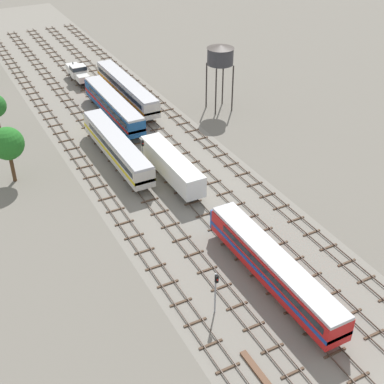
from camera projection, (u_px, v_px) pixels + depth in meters
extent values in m
plane|color=slate|center=(129.00, 135.00, 83.74)|extent=(480.00, 480.00, 0.00)
cube|color=gray|center=(129.00, 135.00, 83.74)|extent=(22.57, 176.00, 0.01)
cube|color=#47382D|center=(64.00, 145.00, 80.45)|extent=(0.07, 126.00, 0.15)
cube|color=#47382D|center=(73.00, 143.00, 81.02)|extent=(0.07, 126.00, 0.15)
cube|color=brown|center=(228.00, 368.00, 46.27)|extent=(2.40, 0.22, 0.14)
cube|color=brown|center=(211.00, 344.00, 48.50)|extent=(2.40, 0.22, 0.14)
cube|color=brown|center=(195.00, 322.00, 50.73)|extent=(2.40, 0.22, 0.14)
cube|color=brown|center=(181.00, 302.00, 52.96)|extent=(2.40, 0.22, 0.14)
cube|color=brown|center=(168.00, 284.00, 55.19)|extent=(2.40, 0.22, 0.14)
cube|color=brown|center=(156.00, 267.00, 57.42)|extent=(2.40, 0.22, 0.14)
cube|color=brown|center=(144.00, 251.00, 59.64)|extent=(2.40, 0.22, 0.14)
cube|color=brown|center=(134.00, 236.00, 61.87)|extent=(2.40, 0.22, 0.14)
cube|color=brown|center=(124.00, 223.00, 64.10)|extent=(2.40, 0.22, 0.14)
cube|color=brown|center=(115.00, 210.00, 66.33)|extent=(2.40, 0.22, 0.14)
cube|color=brown|center=(107.00, 198.00, 68.56)|extent=(2.40, 0.22, 0.14)
cube|color=brown|center=(99.00, 187.00, 70.79)|extent=(2.40, 0.22, 0.14)
cube|color=brown|center=(92.00, 177.00, 73.01)|extent=(2.40, 0.22, 0.14)
cube|color=brown|center=(85.00, 167.00, 75.24)|extent=(2.40, 0.22, 0.14)
cube|color=brown|center=(78.00, 158.00, 77.47)|extent=(2.40, 0.22, 0.14)
cube|color=brown|center=(72.00, 149.00, 79.70)|extent=(2.40, 0.22, 0.14)
cube|color=brown|center=(66.00, 141.00, 81.93)|extent=(2.40, 0.22, 0.14)
cube|color=brown|center=(60.00, 133.00, 84.16)|extent=(2.40, 0.22, 0.14)
cube|color=brown|center=(55.00, 125.00, 86.38)|extent=(2.40, 0.22, 0.14)
cube|color=brown|center=(50.00, 118.00, 88.61)|extent=(2.40, 0.22, 0.14)
cube|color=brown|center=(45.00, 112.00, 90.84)|extent=(2.40, 0.22, 0.14)
cube|color=brown|center=(41.00, 105.00, 93.07)|extent=(2.40, 0.22, 0.14)
cube|color=brown|center=(37.00, 99.00, 95.30)|extent=(2.40, 0.22, 0.14)
cube|color=brown|center=(32.00, 93.00, 97.53)|extent=(2.40, 0.22, 0.14)
cube|color=brown|center=(29.00, 88.00, 99.76)|extent=(2.40, 0.22, 0.14)
cube|color=brown|center=(25.00, 82.00, 101.98)|extent=(2.40, 0.22, 0.14)
cube|color=brown|center=(21.00, 77.00, 104.21)|extent=(2.40, 0.22, 0.14)
cube|color=brown|center=(18.00, 73.00, 106.44)|extent=(2.40, 0.22, 0.14)
cube|color=brown|center=(14.00, 68.00, 108.67)|extent=(2.40, 0.22, 0.14)
cube|color=brown|center=(11.00, 63.00, 110.90)|extent=(2.40, 0.22, 0.14)
cube|color=brown|center=(8.00, 59.00, 113.13)|extent=(2.40, 0.22, 0.14)
cube|color=brown|center=(5.00, 55.00, 115.35)|extent=(2.40, 0.22, 0.14)
cube|color=brown|center=(2.00, 51.00, 117.58)|extent=(2.40, 0.22, 0.14)
cube|color=brown|center=(0.00, 47.00, 119.81)|extent=(2.40, 0.22, 0.14)
cube|color=#47382D|center=(94.00, 138.00, 82.27)|extent=(0.07, 126.00, 0.15)
cube|color=#47382D|center=(103.00, 136.00, 82.83)|extent=(0.07, 126.00, 0.15)
cube|color=brown|center=(292.00, 373.00, 45.86)|extent=(2.40, 0.22, 0.14)
cube|color=brown|center=(272.00, 349.00, 48.09)|extent=(2.40, 0.22, 0.14)
cube|color=brown|center=(254.00, 326.00, 50.32)|extent=(2.40, 0.22, 0.14)
cube|color=brown|center=(237.00, 306.00, 52.55)|extent=(2.40, 0.22, 0.14)
cube|color=brown|center=(221.00, 287.00, 54.77)|extent=(2.40, 0.22, 0.14)
cube|color=brown|center=(207.00, 270.00, 57.00)|extent=(2.40, 0.22, 0.14)
cube|color=brown|center=(194.00, 254.00, 59.23)|extent=(2.40, 0.22, 0.14)
cube|color=brown|center=(182.00, 239.00, 61.46)|extent=(2.40, 0.22, 0.14)
cube|color=brown|center=(170.00, 225.00, 63.69)|extent=(2.40, 0.22, 0.14)
cube|color=brown|center=(160.00, 212.00, 65.92)|extent=(2.40, 0.22, 0.14)
cube|color=brown|center=(150.00, 200.00, 68.14)|extent=(2.40, 0.22, 0.14)
cube|color=brown|center=(140.00, 189.00, 70.37)|extent=(2.40, 0.22, 0.14)
cube|color=brown|center=(132.00, 179.00, 72.60)|extent=(2.40, 0.22, 0.14)
cube|color=brown|center=(124.00, 169.00, 74.83)|extent=(2.40, 0.22, 0.14)
cube|color=brown|center=(116.00, 159.00, 77.06)|extent=(2.40, 0.22, 0.14)
cube|color=brown|center=(108.00, 150.00, 79.29)|extent=(2.40, 0.22, 0.14)
cube|color=brown|center=(102.00, 142.00, 81.51)|extent=(2.40, 0.22, 0.14)
cube|color=brown|center=(95.00, 134.00, 83.74)|extent=(2.40, 0.22, 0.14)
cube|color=brown|center=(89.00, 127.00, 85.97)|extent=(2.40, 0.22, 0.14)
cube|color=brown|center=(83.00, 120.00, 88.20)|extent=(2.40, 0.22, 0.14)
cube|color=brown|center=(77.00, 113.00, 90.43)|extent=(2.40, 0.22, 0.14)
cube|color=brown|center=(72.00, 106.00, 92.66)|extent=(2.40, 0.22, 0.14)
cube|color=brown|center=(67.00, 100.00, 94.88)|extent=(2.40, 0.22, 0.14)
cube|color=brown|center=(62.00, 94.00, 97.11)|extent=(2.40, 0.22, 0.14)
cube|color=brown|center=(58.00, 89.00, 99.34)|extent=(2.40, 0.22, 0.14)
cube|color=brown|center=(53.00, 83.00, 101.57)|extent=(2.40, 0.22, 0.14)
cube|color=brown|center=(49.00, 78.00, 103.80)|extent=(2.40, 0.22, 0.14)
cube|color=brown|center=(45.00, 73.00, 106.03)|extent=(2.40, 0.22, 0.14)
cube|color=brown|center=(41.00, 69.00, 108.25)|extent=(2.40, 0.22, 0.14)
cube|color=brown|center=(37.00, 64.00, 110.48)|extent=(2.40, 0.22, 0.14)
cube|color=brown|center=(34.00, 60.00, 112.71)|extent=(2.40, 0.22, 0.14)
cube|color=brown|center=(30.00, 56.00, 114.94)|extent=(2.40, 0.22, 0.14)
cube|color=brown|center=(27.00, 52.00, 117.17)|extent=(2.40, 0.22, 0.14)
cube|color=brown|center=(24.00, 48.00, 119.40)|extent=(2.40, 0.22, 0.14)
cube|color=brown|center=(21.00, 44.00, 121.63)|extent=(2.40, 0.22, 0.14)
cube|color=brown|center=(18.00, 41.00, 123.85)|extent=(2.40, 0.22, 0.14)
cube|color=brown|center=(15.00, 37.00, 126.08)|extent=(2.40, 0.22, 0.14)
cube|color=brown|center=(12.00, 34.00, 128.31)|extent=(2.40, 0.22, 0.14)
cube|color=#47382D|center=(122.00, 132.00, 84.08)|extent=(0.07, 126.00, 0.15)
cube|color=#47382D|center=(131.00, 130.00, 84.64)|extent=(0.07, 126.00, 0.15)
cube|color=brown|center=(358.00, 378.00, 45.45)|extent=(2.40, 0.22, 0.14)
cube|color=brown|center=(335.00, 353.00, 47.67)|extent=(2.40, 0.22, 0.14)
cube|color=brown|center=(313.00, 330.00, 49.90)|extent=(2.40, 0.22, 0.14)
cube|color=brown|center=(294.00, 310.00, 52.13)|extent=(2.40, 0.22, 0.14)
cube|color=brown|center=(276.00, 291.00, 54.36)|extent=(2.40, 0.22, 0.14)
cube|color=brown|center=(259.00, 273.00, 56.59)|extent=(2.40, 0.22, 0.14)
cube|color=brown|center=(244.00, 257.00, 58.82)|extent=(2.40, 0.22, 0.14)
cube|color=brown|center=(230.00, 242.00, 61.05)|extent=(2.40, 0.22, 0.14)
cube|color=brown|center=(217.00, 228.00, 63.27)|extent=(2.40, 0.22, 0.14)
cube|color=brown|center=(205.00, 215.00, 65.50)|extent=(2.40, 0.22, 0.14)
cube|color=brown|center=(193.00, 203.00, 67.73)|extent=(2.40, 0.22, 0.14)
cube|color=brown|center=(182.00, 191.00, 69.96)|extent=(2.40, 0.22, 0.14)
cube|color=brown|center=(172.00, 180.00, 72.19)|extent=(2.40, 0.22, 0.14)
cube|color=brown|center=(163.00, 170.00, 74.42)|extent=(2.40, 0.22, 0.14)
cube|color=brown|center=(154.00, 161.00, 76.64)|extent=(2.40, 0.22, 0.14)
cube|color=brown|center=(145.00, 152.00, 78.87)|extent=(2.40, 0.22, 0.14)
cube|color=brown|center=(137.00, 144.00, 81.10)|extent=(2.40, 0.22, 0.14)
cube|color=brown|center=(130.00, 136.00, 83.33)|extent=(2.40, 0.22, 0.14)
cube|color=brown|center=(123.00, 128.00, 85.56)|extent=(2.40, 0.22, 0.14)
cube|color=brown|center=(116.00, 121.00, 87.79)|extent=(2.40, 0.22, 0.14)
cube|color=brown|center=(110.00, 114.00, 90.01)|extent=(2.40, 0.22, 0.14)
cube|color=brown|center=(103.00, 108.00, 92.24)|extent=(2.40, 0.22, 0.14)
cube|color=brown|center=(98.00, 101.00, 94.47)|extent=(2.40, 0.22, 0.14)
cube|color=brown|center=(92.00, 95.00, 96.70)|extent=(2.40, 0.22, 0.14)
cube|color=brown|center=(87.00, 90.00, 98.93)|extent=(2.40, 0.22, 0.14)
cube|color=brown|center=(82.00, 84.00, 101.16)|extent=(2.40, 0.22, 0.14)
cube|color=brown|center=(77.00, 79.00, 103.38)|extent=(2.40, 0.22, 0.14)
cube|color=brown|center=(72.00, 74.00, 105.61)|extent=(2.40, 0.22, 0.14)
cube|color=brown|center=(68.00, 70.00, 107.84)|extent=(2.40, 0.22, 0.14)
cube|color=brown|center=(63.00, 65.00, 110.07)|extent=(2.40, 0.22, 0.14)
cube|color=brown|center=(59.00, 61.00, 112.30)|extent=(2.40, 0.22, 0.14)
cube|color=brown|center=(55.00, 56.00, 114.53)|extent=(2.40, 0.22, 0.14)
cube|color=brown|center=(52.00, 52.00, 116.75)|extent=(2.40, 0.22, 0.14)
cube|color=brown|center=(48.00, 49.00, 118.98)|extent=(2.40, 0.22, 0.14)
cube|color=brown|center=(44.00, 45.00, 121.21)|extent=(2.40, 0.22, 0.14)
cube|color=brown|center=(41.00, 41.00, 123.44)|extent=(2.40, 0.22, 0.14)
cube|color=brown|center=(38.00, 38.00, 125.67)|extent=(2.40, 0.22, 0.14)
cube|color=brown|center=(35.00, 34.00, 127.90)|extent=(2.40, 0.22, 0.14)
cube|color=brown|center=(31.00, 31.00, 130.12)|extent=(2.40, 0.22, 0.14)
cube|color=#47382D|center=(149.00, 126.00, 85.90)|extent=(0.07, 126.00, 0.15)
cube|color=#47382D|center=(157.00, 124.00, 86.46)|extent=(0.07, 126.00, 0.15)
cube|color=brown|center=(374.00, 334.00, 49.49)|extent=(2.40, 0.22, 0.14)
cube|color=brown|center=(352.00, 313.00, 51.72)|extent=(2.40, 0.22, 0.14)
cube|color=brown|center=(331.00, 294.00, 53.95)|extent=(2.40, 0.22, 0.14)
cube|color=brown|center=(312.00, 276.00, 56.17)|extent=(2.40, 0.22, 0.14)
cube|color=brown|center=(295.00, 260.00, 58.40)|extent=(2.40, 0.22, 0.14)
cube|color=brown|center=(279.00, 244.00, 60.63)|extent=(2.40, 0.22, 0.14)
cube|color=brown|center=(264.00, 230.00, 62.86)|extent=(2.40, 0.22, 0.14)
cube|color=brown|center=(250.00, 217.00, 65.09)|extent=(2.40, 0.22, 0.14)
cube|color=brown|center=(237.00, 205.00, 67.32)|extent=(2.40, 0.22, 0.14)
cube|color=brown|center=(225.00, 193.00, 69.54)|extent=(2.40, 0.22, 0.14)
cube|color=brown|center=(213.00, 182.00, 71.77)|extent=(2.40, 0.22, 0.14)
cube|color=brown|center=(202.00, 172.00, 74.00)|extent=(2.40, 0.22, 0.14)
cube|color=brown|center=(192.00, 163.00, 76.23)|extent=(2.40, 0.22, 0.14)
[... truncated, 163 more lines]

